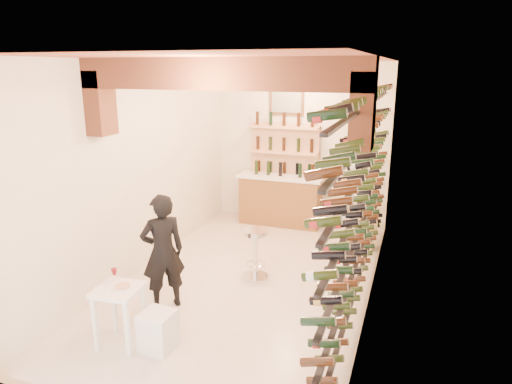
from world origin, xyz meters
TOP-DOWN VIEW (x-y plane):
  - ground at (0.00, 0.00)m, footprint 6.00×6.00m
  - room_shell at (0.00, -0.26)m, footprint 3.52×6.02m
  - wine_rack at (1.53, 0.00)m, footprint 0.32×5.70m
  - back_counter at (-0.30, 2.65)m, footprint 1.70×0.62m
  - back_shelving at (-0.30, 2.89)m, footprint 1.40×0.31m
  - tasting_table at (-0.83, -2.01)m, footprint 0.53×0.53m
  - white_stool at (-0.38, -1.95)m, footprint 0.37×0.37m
  - person at (-0.80, -1.08)m, footprint 0.67×0.66m
  - chrome_barstool at (0.05, 0.14)m, footprint 0.39×0.39m
  - crate_lower at (1.40, 1.86)m, footprint 0.46×0.34m
  - crate_upper at (1.40, 1.86)m, footprint 0.57×0.47m

SIDE VIEW (x-z plane):
  - ground at x=0.00m, z-range 0.00..0.00m
  - crate_lower at x=1.40m, z-range 0.00..0.26m
  - white_stool at x=-0.38m, z-range 0.00..0.44m
  - crate_upper at x=1.40m, z-range 0.26..0.55m
  - chrome_barstool at x=0.05m, z-range 0.06..0.82m
  - back_counter at x=-0.30m, z-range -0.11..1.18m
  - tasting_table at x=-0.83m, z-range 0.15..1.01m
  - person at x=-0.80m, z-range 0.00..1.56m
  - back_shelving at x=-0.30m, z-range -0.19..2.53m
  - wine_rack at x=1.53m, z-range 0.27..2.83m
  - room_shell at x=0.00m, z-range 0.65..3.86m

